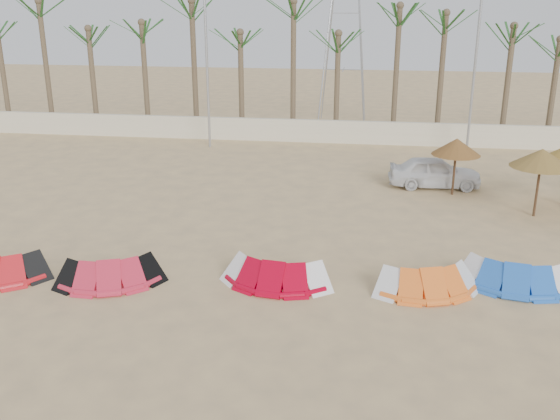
% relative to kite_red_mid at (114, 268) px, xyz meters
% --- Properties ---
extents(ground, '(120.00, 120.00, 0.00)m').
position_rel_kite_red_mid_xyz_m(ground, '(4.49, -2.61, -0.42)').
color(ground, tan).
rests_on(ground, ground).
extents(boundary_wall, '(60.00, 0.30, 1.30)m').
position_rel_kite_red_mid_xyz_m(boundary_wall, '(4.49, 19.39, 0.23)').
color(boundary_wall, beige).
rests_on(boundary_wall, ground).
extents(palm_line, '(52.00, 4.00, 7.70)m').
position_rel_kite_red_mid_xyz_m(palm_line, '(5.16, 20.89, 6.03)').
color(palm_line, brown).
rests_on(palm_line, ground).
extents(lamp_b, '(1.25, 0.14, 11.00)m').
position_rel_kite_red_mid_xyz_m(lamp_b, '(-1.47, 17.39, 5.35)').
color(lamp_b, '#A5A8AD').
rests_on(lamp_b, ground).
extents(lamp_c, '(1.25, 0.14, 11.00)m').
position_rel_kite_red_mid_xyz_m(lamp_c, '(12.53, 17.39, 5.35)').
color(lamp_c, '#A5A8AD').
rests_on(lamp_c, ground).
extents(pylon, '(3.00, 3.00, 14.00)m').
position_rel_kite_red_mid_xyz_m(pylon, '(5.49, 25.39, -0.42)').
color(pylon, '#A5A8AD').
rests_on(pylon, ground).
extents(kite_red_mid, '(3.42, 2.35, 0.90)m').
position_rel_kite_red_mid_xyz_m(kite_red_mid, '(0.00, 0.00, 0.00)').
color(kite_red_mid, red).
rests_on(kite_red_mid, ground).
extents(kite_red_right, '(3.34, 1.85, 0.90)m').
position_rel_kite_red_mid_xyz_m(kite_red_right, '(4.79, 0.65, 0.00)').
color(kite_red_right, '#AC0018').
rests_on(kite_red_right, ground).
extents(kite_orange, '(3.33, 2.22, 0.90)m').
position_rel_kite_red_mid_xyz_m(kite_orange, '(9.17, 0.77, -0.00)').
color(kite_orange, orange).
rests_on(kite_orange, ground).
extents(kite_blue, '(3.46, 2.02, 0.90)m').
position_rel_kite_red_mid_xyz_m(kite_blue, '(11.70, 1.49, 0.00)').
color(kite_blue, blue).
rests_on(kite_blue, ground).
extents(parasol_left, '(2.04, 2.04, 2.44)m').
position_rel_kite_red_mid_xyz_m(parasol_left, '(10.95, 10.20, 1.67)').
color(parasol_left, '#4C331E').
rests_on(parasol_left, ground).
extents(parasol_mid, '(2.30, 2.30, 2.66)m').
position_rel_kite_red_mid_xyz_m(parasol_mid, '(13.75, 7.82, 1.88)').
color(parasol_mid, '#4C331E').
rests_on(parasol_mid, ground).
extents(car, '(4.07, 1.81, 1.36)m').
position_rel_kite_red_mid_xyz_m(car, '(10.27, 11.22, 0.26)').
color(car, silver).
rests_on(car, ground).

